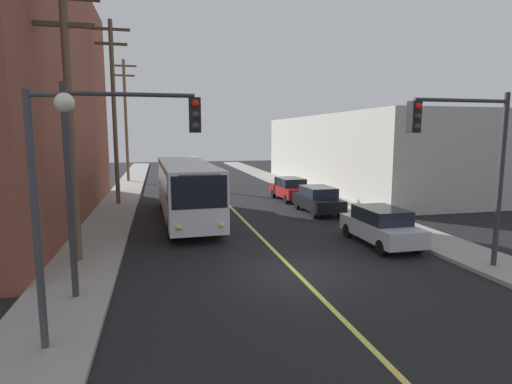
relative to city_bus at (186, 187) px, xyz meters
name	(u,v)px	position (x,y,z in m)	size (l,w,h in m)	color
ground_plane	(296,272)	(3.09, -10.01, -1.82)	(120.00, 120.00, 0.00)	black
sidewalk_left	(109,221)	(-4.16, -0.01, -1.74)	(2.50, 90.00, 0.15)	gray
sidewalk_right	(355,210)	(10.34, -0.01, -1.74)	(2.50, 90.00, 0.15)	gray
lane_stripe_center	(226,203)	(3.09, 4.99, -1.81)	(0.16, 60.00, 0.01)	#D8CC4C
building_right_warehouse	(373,152)	(17.59, 11.05, 1.36)	(12.00, 26.15, 6.36)	#B2B2A8
city_bus	(186,187)	(0.00, 0.00, 0.00)	(2.95, 12.22, 3.20)	silver
parked_car_silver	(381,226)	(7.84, -7.38, -0.98)	(1.82, 4.40, 1.62)	#B7B7BC
parked_car_black	(318,199)	(7.89, 0.01, -0.98)	(1.83, 4.40, 1.62)	black
parked_car_red	(290,189)	(7.82, 5.23, -0.98)	(1.95, 4.46, 1.62)	maroon
utility_pole_near	(70,111)	(-4.42, -7.23, 3.74)	(2.40, 0.28, 9.83)	brown
utility_pole_mid	(114,106)	(-4.15, 5.55, 4.77)	(2.40, 0.28, 11.81)	brown
utility_pole_far	(126,116)	(-4.44, 19.48, 4.72)	(2.40, 0.28, 11.71)	brown
traffic_signal_left_corner	(126,150)	(-2.32, -10.93, 2.49)	(3.75, 0.48, 6.00)	#2D2D33
traffic_signal_right_corner	(465,148)	(8.50, -11.30, 2.49)	(3.75, 0.48, 6.00)	#2D2D33
street_lamp_left	(45,184)	(-3.74, -13.82, 1.92)	(0.98, 0.40, 5.50)	#38383D
fire_hydrant	(406,223)	(9.94, -6.09, -1.23)	(0.44, 0.26, 0.84)	red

